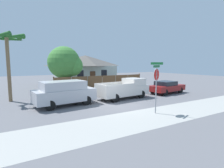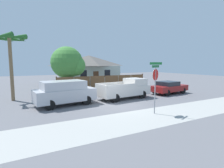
{
  "view_description": "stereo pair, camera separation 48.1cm",
  "coord_description": "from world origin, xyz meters",
  "views": [
    {
      "loc": [
        -6.79,
        -11.2,
        3.15
      ],
      "look_at": [
        -0.07,
        0.36,
        1.6
      ],
      "focal_mm": 28.0,
      "sensor_mm": 36.0,
      "label": 1
    },
    {
      "loc": [
        -6.37,
        -11.43,
        3.15
      ],
      "look_at": [
        -0.07,
        0.36,
        1.6
      ],
      "focal_mm": 28.0,
      "sensor_mm": 36.0,
      "label": 2
    }
  ],
  "objects": [
    {
      "name": "red_suv",
      "position": [
        -3.37,
        1.87,
        1.0
      ],
      "size": [
        4.64,
        2.44,
        1.86
      ],
      "rotation": [
        0.0,
        0.0,
        0.1
      ],
      "color": "#B7B7BC",
      "rests_on": "ground"
    },
    {
      "name": "orange_pickup",
      "position": [
        2.14,
        1.9,
        0.87
      ],
      "size": [
        5.05,
        2.41,
        1.79
      ],
      "rotation": [
        0.0,
        0.0,
        0.1
      ],
      "color": "silver",
      "rests_on": "ground"
    },
    {
      "name": "stop_sign",
      "position": [
        1.09,
        -3.17,
        2.21
      ],
      "size": [
        0.84,
        0.76,
        3.25
      ],
      "rotation": [
        0.0,
        0.0,
        0.37
      ],
      "color": "gray",
      "rests_on": "ground"
    },
    {
      "name": "house",
      "position": [
        4.17,
        16.56,
        2.36
      ],
      "size": [
        9.54,
        6.32,
        4.56
      ],
      "color": "#B2C1B7",
      "rests_on": "ground"
    },
    {
      "name": "sidewalk_strip",
      "position": [
        0.0,
        -3.6,
        0.0
      ],
      "size": [
        36.0,
        3.2,
        0.01
      ],
      "color": "#A3A39E",
      "rests_on": "ground"
    },
    {
      "name": "wooden_fence",
      "position": [
        3.49,
        9.03,
        0.81
      ],
      "size": [
        12.39,
        0.12,
        1.71
      ],
      "color": "brown",
      "rests_on": "ground"
    },
    {
      "name": "palm_tree",
      "position": [
        -6.92,
        5.59,
        4.83
      ],
      "size": [
        2.77,
        2.98,
        5.62
      ],
      "color": "brown",
      "rests_on": "ground"
    },
    {
      "name": "parked_sedan",
      "position": [
        7.55,
        1.87,
        0.69
      ],
      "size": [
        4.33,
        2.23,
        1.31
      ],
      "rotation": [
        0.0,
        0.0,
        0.1
      ],
      "color": "maroon",
      "rests_on": "ground"
    },
    {
      "name": "oak_tree",
      "position": [
        -0.83,
        10.43,
        3.22
      ],
      "size": [
        4.16,
        3.96,
        5.29
      ],
      "color": "brown",
      "rests_on": "ground"
    },
    {
      "name": "ground_plane",
      "position": [
        0.0,
        0.0,
        0.0
      ],
      "size": [
        80.0,
        80.0,
        0.0
      ],
      "primitive_type": "plane",
      "color": "slate"
    }
  ]
}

